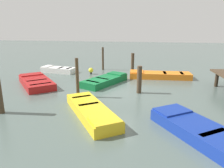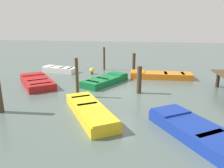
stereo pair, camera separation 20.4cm
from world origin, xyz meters
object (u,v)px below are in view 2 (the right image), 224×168
object	(u,v)px
rowboat_blue	(201,134)
mooring_piling_far_right	(77,78)
mooring_piling_near_right	(134,62)
rowboat_yellow	(90,111)
rowboat_orange	(160,75)
rowboat_green	(106,80)
rowboat_red	(37,82)
marker_buoy	(92,70)
rowboat_white	(60,69)
mooring_piling_mid_left	(139,80)
mooring_piling_near_left	(104,59)

from	to	relation	value
rowboat_blue	mooring_piling_far_right	world-z (taller)	mooring_piling_far_right
mooring_piling_far_right	mooring_piling_near_right	bearing A→B (deg)	163.19
rowboat_yellow	rowboat_orange	xyz separation A→B (m)	(-7.11, 2.90, -0.00)
rowboat_green	mooring_piling_near_right	size ratio (longest dim) A/B	2.51
rowboat_orange	mooring_piling_near_right	distance (m)	3.05
rowboat_red	marker_buoy	distance (m)	4.41
rowboat_yellow	marker_buoy	distance (m)	7.78
rowboat_white	mooring_piling_mid_left	world-z (taller)	mooring_piling_mid_left
rowboat_orange	mooring_piling_far_right	bearing A→B (deg)	45.67
rowboat_orange	rowboat_blue	size ratio (longest dim) A/B	1.06
mooring_piling_far_right	marker_buoy	bearing A→B (deg)	-171.08
rowboat_orange	rowboat_blue	distance (m)	8.28
mooring_piling_mid_left	mooring_piling_near_right	bearing A→B (deg)	-171.49
mooring_piling_near_right	mooring_piling_mid_left	world-z (taller)	mooring_piling_mid_left
mooring_piling_near_right	mooring_piling_mid_left	distance (m)	5.96
rowboat_orange	rowboat_blue	bearing A→B (deg)	93.98
rowboat_yellow	mooring_piling_near_right	xyz separation A→B (m)	(-9.28, 0.82, 0.50)
rowboat_blue	rowboat_white	bearing A→B (deg)	10.14
rowboat_green	mooring_piling_near_right	xyz separation A→B (m)	(-4.32, 1.32, 0.50)
rowboat_green	mooring_piling_mid_left	bearing A→B (deg)	-100.73
mooring_piling_near_left	mooring_piling_far_right	world-z (taller)	mooring_piling_far_right
rowboat_red	rowboat_orange	bearing A→B (deg)	-107.41
rowboat_green	mooring_piling_mid_left	xyz separation A→B (m)	(1.57, 2.21, 0.52)
rowboat_white	mooring_piling_near_right	xyz separation A→B (m)	(-1.68, 5.66, 0.50)
rowboat_blue	mooring_piling_near_left	size ratio (longest dim) A/B	2.13
rowboat_red	mooring_piling_near_left	distance (m)	6.28
rowboat_white	mooring_piling_far_right	xyz separation A→B (m)	(5.42, 3.51, 0.78)
rowboat_orange	mooring_piling_far_right	world-z (taller)	mooring_piling_far_right
rowboat_blue	mooring_piling_near_right	distance (m)	10.88
rowboat_white	rowboat_red	bearing A→B (deg)	102.29
marker_buoy	mooring_piling_mid_left	bearing A→B (deg)	43.36
rowboat_white	mooring_piling_near_right	world-z (taller)	mooring_piling_near_right
rowboat_red	mooring_piling_far_right	bearing A→B (deg)	-157.69
rowboat_red	rowboat_white	world-z (taller)	same
rowboat_white	mooring_piling_far_right	size ratio (longest dim) A/B	1.38
mooring_piling_far_right	mooring_piling_near_right	world-z (taller)	mooring_piling_far_right
rowboat_green	mooring_piling_near_right	bearing A→B (deg)	7.66
rowboat_red	mooring_piling_mid_left	xyz separation A→B (m)	(0.40, 6.27, 0.52)
rowboat_red	mooring_piling_far_right	xyz separation A→B (m)	(1.61, 3.24, 0.78)
mooring_piling_near_left	mooring_piling_mid_left	distance (m)	6.79
rowboat_red	rowboat_orange	xyz separation A→B (m)	(-3.31, 7.47, -0.00)
rowboat_yellow	mooring_piling_far_right	world-z (taller)	mooring_piling_far_right
mooring_piling_far_right	marker_buoy	size ratio (longest dim) A/B	4.14
mooring_piling_mid_left	rowboat_white	bearing A→B (deg)	-122.76
mooring_piling_mid_left	rowboat_orange	bearing A→B (deg)	162.09
rowboat_red	mooring_piling_near_right	bearing A→B (deg)	-85.79
mooring_piling_far_right	marker_buoy	xyz separation A→B (m)	(-5.29, -0.83, -0.71)
mooring_piling_near_left	rowboat_blue	bearing A→B (deg)	28.49
rowboat_orange	marker_buoy	bearing A→B (deg)	-7.87
rowboat_orange	mooring_piling_far_right	size ratio (longest dim) A/B	2.12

